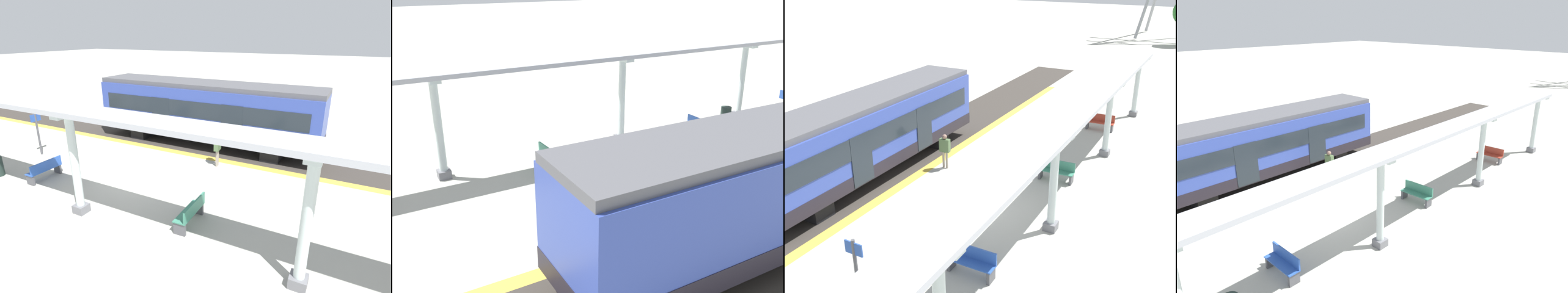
# 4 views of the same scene
# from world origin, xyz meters

# --- Properties ---
(ground_plane) EXTENTS (176.00, 176.00, 0.00)m
(ground_plane) POSITION_xyz_m (0.00, 0.00, 0.00)
(ground_plane) COLOR #A8A79C
(tactile_edge_strip) EXTENTS (0.46, 36.21, 0.01)m
(tactile_edge_strip) POSITION_xyz_m (-3.42, 0.00, 0.00)
(tactile_edge_strip) COLOR gold
(tactile_edge_strip) RESTS_ON ground
(trackbed) EXTENTS (3.20, 48.21, 0.01)m
(trackbed) POSITION_xyz_m (-5.25, 0.00, 0.00)
(trackbed) COLOR #38332D
(trackbed) RESTS_ON ground
(train_near_carriage) EXTENTS (2.65, 12.31, 3.48)m
(train_near_carriage) POSITION_xyz_m (-5.24, 0.58, 1.83)
(train_near_carriage) COLOR #31459E
(train_near_carriage) RESTS_ON ground
(canopy_pillar_third) EXTENTS (1.10, 0.44, 3.59)m
(canopy_pillar_third) POSITION_xyz_m (3.20, -0.13, 1.82)
(canopy_pillar_third) COLOR slate
(canopy_pillar_third) RESTS_ON ground
(canopy_pillar_fourth) EXTENTS (1.10, 0.44, 3.59)m
(canopy_pillar_fourth) POSITION_xyz_m (3.20, 7.25, 1.82)
(canopy_pillar_fourth) COLOR slate
(canopy_pillar_fourth) RESTS_ON ground
(canopy_pillar_fifth) EXTENTS (1.10, 0.44, 3.59)m
(canopy_pillar_fifth) POSITION_xyz_m (3.20, 14.02, 1.82)
(canopy_pillar_fifth) COLOR slate
(canopy_pillar_fifth) RESTS_ON ground
(canopy_beam) EXTENTS (1.20, 28.72, 0.16)m
(canopy_beam) POSITION_xyz_m (3.20, 0.06, 3.67)
(canopy_beam) COLOR #A8AAB2
(canopy_beam) RESTS_ON canopy_pillar_nearest
(bench_mid_platform) EXTENTS (1.52, 0.50, 0.86)m
(bench_mid_platform) POSITION_xyz_m (2.06, 10.71, 0.44)
(bench_mid_platform) COLOR #9C3525
(bench_mid_platform) RESTS_ON ground
(bench_far_end) EXTENTS (1.52, 0.50, 0.86)m
(bench_far_end) POSITION_xyz_m (2.06, 3.63, 0.44)
(bench_far_end) COLOR #377C63
(bench_far_end) RESTS_ON ground
(bench_extra_slot) EXTENTS (1.50, 0.44, 0.86)m
(bench_extra_slot) POSITION_xyz_m (1.97, -3.51, 0.44)
(bench_extra_slot) COLOR #2850AB
(bench_extra_slot) RESTS_ON ground
(passenger_waiting_near_edge) EXTENTS (0.48, 0.25, 1.60)m
(passenger_waiting_near_edge) POSITION_xyz_m (-2.74, 2.43, 1.00)
(passenger_waiting_near_edge) COLOR gray
(passenger_waiting_near_edge) RESTS_ON ground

